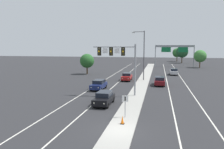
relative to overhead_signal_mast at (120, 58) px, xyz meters
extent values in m
plane|color=#28282B|center=(2.31, -13.51, -5.46)|extent=(260.00, 260.00, 0.00)
cube|color=#9E9B93|center=(2.31, 4.49, -5.38)|extent=(2.40, 110.00, 0.15)
cube|color=silver|center=(-2.39, 11.49, -5.45)|extent=(0.14, 100.00, 0.01)
cube|color=silver|center=(7.01, 11.49, -5.45)|extent=(0.14, 100.00, 0.01)
cube|color=silver|center=(-5.69, 11.49, -5.45)|extent=(0.14, 100.00, 0.01)
cube|color=silver|center=(10.31, 11.49, -5.45)|extent=(0.14, 100.00, 0.01)
cylinder|color=gray|center=(2.12, 0.01, -1.71)|extent=(0.24, 0.24, 7.20)
cylinder|color=gray|center=(-0.89, 0.01, 1.49)|extent=(6.01, 0.16, 0.16)
cube|color=black|center=(0.40, 0.05, 0.84)|extent=(0.56, 0.06, 1.20)
cube|color=#38330F|center=(0.40, 0.01, 0.84)|extent=(0.32, 0.32, 1.00)
sphere|color=#282828|center=(0.40, -0.16, 1.16)|extent=(0.22, 0.22, 0.22)
sphere|color=#F2A819|center=(0.40, -0.16, 0.84)|extent=(0.22, 0.22, 0.22)
sphere|color=#282828|center=(0.40, -0.16, 0.52)|extent=(0.22, 0.22, 0.22)
cube|color=black|center=(-1.32, 0.05, 0.84)|extent=(0.56, 0.06, 1.20)
cube|color=#38330F|center=(-1.32, 0.01, 0.84)|extent=(0.32, 0.32, 1.00)
sphere|color=#282828|center=(-1.32, -0.16, 1.16)|extent=(0.22, 0.22, 0.22)
sphere|color=#F2A819|center=(-1.32, -0.16, 0.84)|extent=(0.22, 0.22, 0.22)
sphere|color=#282828|center=(-1.32, -0.16, 0.52)|extent=(0.22, 0.22, 0.22)
cube|color=black|center=(-3.03, 0.05, 0.84)|extent=(0.56, 0.06, 1.20)
cube|color=#38330F|center=(-3.03, 0.01, 0.84)|extent=(0.32, 0.32, 1.00)
sphere|color=#282828|center=(-3.03, -0.16, 1.16)|extent=(0.22, 0.22, 0.22)
sphere|color=#F2A819|center=(-3.03, -0.16, 0.84)|extent=(0.22, 0.22, 0.22)
sphere|color=#282828|center=(-3.03, -0.16, 0.52)|extent=(0.22, 0.22, 0.22)
cube|color=white|center=(-0.46, -0.01, 0.94)|extent=(0.70, 0.04, 0.70)
cube|color=white|center=(-2.17, -0.01, 0.94)|extent=(0.70, 0.04, 0.70)
cylinder|color=gray|center=(2.24, -10.09, -4.21)|extent=(0.08, 0.08, 2.20)
cube|color=white|center=(2.24, -10.12, -3.46)|extent=(0.60, 0.03, 0.60)
cube|color=black|center=(2.24, -10.14, -3.46)|extent=(0.12, 0.01, 0.44)
cylinder|color=#4C4C51|center=(2.31, 15.10, -0.31)|extent=(0.20, 0.20, 10.00)
cylinder|color=#4C4C51|center=(1.21, 15.10, 4.49)|extent=(2.20, 0.12, 0.12)
cube|color=#B7B7B2|center=(0.11, 15.10, 4.34)|extent=(0.56, 0.28, 0.20)
cube|color=black|center=(-1.03, -5.38, -4.79)|extent=(1.87, 4.43, 0.70)
cube|color=black|center=(-1.03, -5.16, -4.16)|extent=(1.62, 2.40, 0.56)
sphere|color=#EAE5C6|center=(-0.49, -7.57, -4.74)|extent=(0.18, 0.18, 0.18)
sphere|color=#EAE5C6|center=(-1.64, -7.55, -4.74)|extent=(0.18, 0.18, 0.18)
cylinder|color=black|center=(-0.26, -6.89, -5.14)|extent=(0.23, 0.64, 0.64)
cylinder|color=black|center=(-1.86, -6.87, -5.14)|extent=(0.23, 0.64, 0.64)
cylinder|color=black|center=(-0.21, -3.89, -5.14)|extent=(0.23, 0.64, 0.64)
cylinder|color=black|center=(-1.81, -3.87, -5.14)|extent=(0.23, 0.64, 0.64)
cube|color=#141E4C|center=(-4.19, 3.83, -4.79)|extent=(1.91, 4.45, 0.70)
cube|color=black|center=(-4.18, 4.05, -4.16)|extent=(1.65, 2.42, 0.56)
sphere|color=#EAE5C6|center=(-3.67, 1.64, -4.74)|extent=(0.18, 0.18, 0.18)
sphere|color=#EAE5C6|center=(-4.82, 1.67, -4.74)|extent=(0.18, 0.18, 0.18)
cylinder|color=black|center=(-3.43, 2.31, -5.14)|extent=(0.24, 0.65, 0.64)
cylinder|color=black|center=(-5.03, 2.35, -5.14)|extent=(0.24, 0.65, 0.64)
cylinder|color=black|center=(-3.35, 5.31, -5.14)|extent=(0.24, 0.65, 0.64)
cylinder|color=black|center=(-4.95, 5.35, -5.14)|extent=(0.24, 0.65, 0.64)
cube|color=maroon|center=(-1.08, 14.52, -4.79)|extent=(1.82, 4.41, 0.70)
cube|color=black|center=(-1.08, 14.74, -4.16)|extent=(1.59, 2.38, 0.56)
sphere|color=#EAE5C6|center=(-0.50, 12.35, -4.74)|extent=(0.18, 0.18, 0.18)
sphere|color=#EAE5C6|center=(-1.65, 12.34, -4.74)|extent=(0.18, 0.18, 0.18)
cylinder|color=black|center=(-0.28, 13.03, -5.14)|extent=(0.22, 0.64, 0.64)
cylinder|color=black|center=(-1.88, 13.02, -5.14)|extent=(0.22, 0.64, 0.64)
cylinder|color=black|center=(-0.29, 16.03, -5.14)|extent=(0.22, 0.64, 0.64)
cylinder|color=black|center=(-1.89, 16.02, -5.14)|extent=(0.22, 0.64, 0.64)
cube|color=#5B0F14|center=(5.55, 10.08, -4.79)|extent=(1.80, 4.40, 0.70)
cube|color=black|center=(5.55, 9.86, -4.16)|extent=(1.59, 2.38, 0.56)
sphere|color=#EAE5C6|center=(4.97, 12.26, -4.74)|extent=(0.18, 0.18, 0.18)
sphere|color=#EAE5C6|center=(6.12, 12.26, -4.74)|extent=(0.18, 0.18, 0.18)
cylinder|color=black|center=(4.75, 11.58, -5.14)|extent=(0.22, 0.64, 0.64)
cylinder|color=black|center=(6.35, 11.58, -5.14)|extent=(0.22, 0.64, 0.64)
cylinder|color=black|center=(4.74, 8.58, -5.14)|extent=(0.22, 0.64, 0.64)
cylinder|color=black|center=(6.34, 8.58, -5.14)|extent=(0.22, 0.64, 0.64)
cube|color=#B7B7BC|center=(9.01, 26.30, -4.79)|extent=(1.87, 4.43, 0.70)
cube|color=black|center=(9.00, 26.08, -4.16)|extent=(1.62, 2.40, 0.56)
sphere|color=#EAE5C6|center=(8.47, 28.49, -4.74)|extent=(0.18, 0.18, 0.18)
sphere|color=#EAE5C6|center=(9.62, 28.47, -4.74)|extent=(0.18, 0.18, 0.18)
cylinder|color=black|center=(8.23, 27.82, -5.14)|extent=(0.23, 0.64, 0.64)
cylinder|color=black|center=(9.83, 27.79, -5.14)|extent=(0.23, 0.64, 0.64)
cylinder|color=black|center=(8.18, 24.82, -5.14)|extent=(0.23, 0.64, 0.64)
cylinder|color=black|center=(9.78, 24.79, -5.14)|extent=(0.23, 0.64, 0.64)
cube|color=black|center=(2.29, -12.03, -5.29)|extent=(0.36, 0.36, 0.04)
cone|color=orange|center=(2.29, -12.03, -4.92)|extent=(0.28, 0.28, 0.70)
cylinder|color=gray|center=(4.01, 50.28, -1.71)|extent=(0.28, 0.28, 7.50)
cylinder|color=gray|center=(17.01, 50.28, -1.71)|extent=(0.28, 0.28, 7.50)
cube|color=gray|center=(10.51, 50.28, 1.64)|extent=(13.00, 0.36, 0.70)
cube|color=#0F6033|center=(7.65, 50.08, 0.44)|extent=(3.20, 0.08, 1.70)
cube|color=#0F6033|center=(13.37, 50.08, 0.44)|extent=(3.20, 0.08, 1.70)
cylinder|color=#4C3823|center=(14.81, 68.48, -4.08)|extent=(0.36, 0.36, 2.76)
sphere|color=#1E4C28|center=(14.81, 68.48, -0.68)|extent=(5.05, 5.05, 5.05)
cylinder|color=#4C3823|center=(13.54, 78.62, -4.28)|extent=(0.36, 0.36, 2.35)
sphere|color=#2D6B2D|center=(13.54, 78.62, -1.38)|extent=(4.31, 4.31, 4.31)
cylinder|color=#4C3823|center=(-12.47, 23.16, -4.48)|extent=(0.36, 0.36, 1.95)
sphere|color=#235623|center=(-12.47, 23.16, -2.07)|extent=(3.57, 3.57, 3.57)
cylinder|color=#4C3823|center=(18.57, 47.51, -4.35)|extent=(0.36, 0.36, 2.22)
sphere|color=#387533|center=(18.57, 47.51, -1.62)|extent=(4.06, 4.06, 4.06)
camera|label=1|loc=(5.36, -31.19, 1.55)|focal=36.15mm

